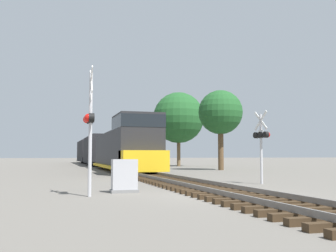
% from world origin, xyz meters
% --- Properties ---
extents(ground_plane, '(400.00, 400.00, 0.00)m').
position_xyz_m(ground_plane, '(0.00, 0.00, 0.00)').
color(ground_plane, '#666059').
extents(rail_track_bed, '(2.60, 160.00, 0.31)m').
position_xyz_m(rail_track_bed, '(0.00, -0.00, 0.14)').
color(rail_track_bed, '#382819').
rests_on(rail_track_bed, ground).
extents(freight_train, '(3.07, 53.49, 4.25)m').
position_xyz_m(freight_train, '(0.00, 38.29, 1.97)').
color(freight_train, '#232326').
rests_on(freight_train, ground).
extents(crossing_signal_near, '(0.33, 1.00, 4.33)m').
position_xyz_m(crossing_signal_near, '(-4.50, 0.91, 2.49)').
color(crossing_signal_near, '#B7B7BC').
rests_on(crossing_signal_near, ground).
extents(crossing_signal_far, '(0.47, 1.02, 3.51)m').
position_xyz_m(crossing_signal_far, '(3.97, 4.47, 2.18)').
color(crossing_signal_far, '#B7B7BC').
rests_on(crossing_signal_far, ground).
extents(relay_cabinet, '(1.01, 0.56, 1.22)m').
position_xyz_m(relay_cabinet, '(-3.12, 2.00, 0.60)').
color(relay_cabinet, slate).
rests_on(relay_cabinet, ground).
extents(tree_far_right, '(4.15, 4.15, 7.49)m').
position_xyz_m(tree_far_right, '(9.31, 21.43, 5.37)').
color(tree_far_right, brown).
rests_on(tree_far_right, ground).
extents(tree_mid_background, '(6.44, 6.44, 9.35)m').
position_xyz_m(tree_mid_background, '(9.43, 34.74, 6.12)').
color(tree_mid_background, brown).
rests_on(tree_mid_background, ground).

